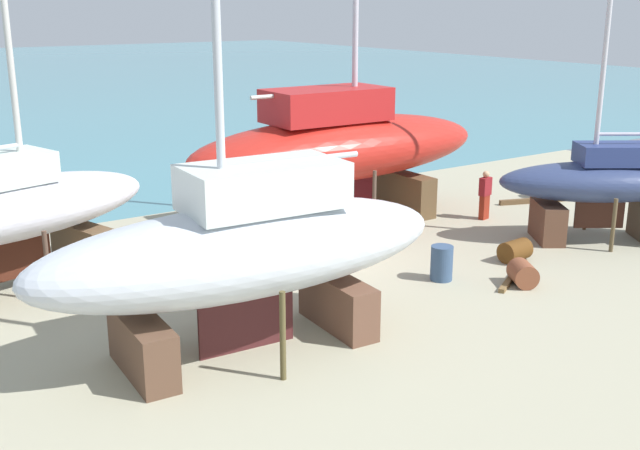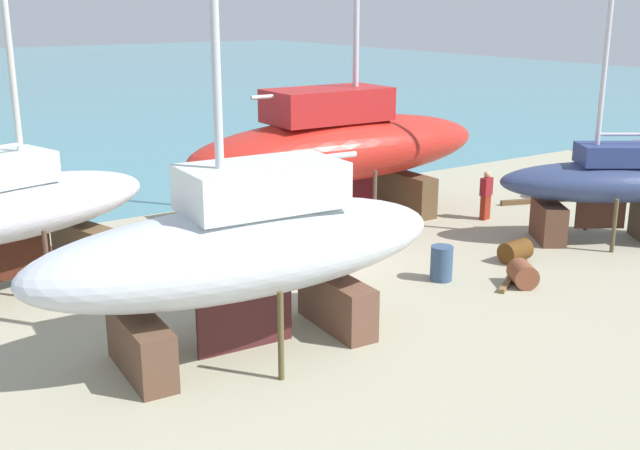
# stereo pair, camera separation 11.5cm
# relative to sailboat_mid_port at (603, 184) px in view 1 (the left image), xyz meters

# --- Properties ---
(ground_plane) EXTENTS (39.38, 39.38, 0.00)m
(ground_plane) POSITION_rel_sailboat_mid_port_xyz_m (-8.10, 0.68, -1.77)
(ground_plane) COLOR #A5A186
(sailboat_mid_port) EXTENTS (6.37, 5.23, 9.70)m
(sailboat_mid_port) POSITION_rel_sailboat_mid_port_xyz_m (0.00, 0.00, 0.00)
(sailboat_mid_port) COLOR brown
(sailboat_mid_port) RESTS_ON ground
(sailboat_far_slipway) EXTENTS (9.12, 3.44, 15.78)m
(sailboat_far_slipway) POSITION_rel_sailboat_mid_port_xyz_m (-12.68, -0.79, 0.46)
(sailboat_far_slipway) COLOR brown
(sailboat_far_slipway) RESTS_ON ground
(sailboat_small_center) EXTENTS (7.95, 4.49, 13.50)m
(sailboat_small_center) POSITION_rel_sailboat_mid_port_xyz_m (-15.78, 5.63, 0.30)
(sailboat_small_center) COLOR brown
(sailboat_small_center) RESTS_ON ground
(sailboat_large_starboard) EXTENTS (10.81, 3.79, 15.94)m
(sailboat_large_starboard) POSITION_rel_sailboat_mid_port_xyz_m (-5.50, 6.00, 0.79)
(sailboat_large_starboard) COLOR brown
(sailboat_large_starboard) RESTS_ON ground
(worker) EXTENTS (0.48, 0.32, 1.65)m
(worker) POSITION_rel_sailboat_mid_port_xyz_m (-1.14, 3.69, -0.91)
(worker) COLOR maroon
(worker) RESTS_ON ground
(barrel_tipped_left) EXTENTS (0.87, 1.04, 0.56)m
(barrel_tipped_left) POSITION_rel_sailboat_mid_port_xyz_m (-11.27, 4.44, -1.49)
(barrel_tipped_left) COLOR navy
(barrel_tipped_left) RESTS_ON ground
(barrel_rust_far) EXTENTS (0.94, 1.00, 0.63)m
(barrel_rust_far) POSITION_rel_sailboat_mid_port_xyz_m (-5.00, -1.43, -1.45)
(barrel_rust_far) COLOR brown
(barrel_rust_far) RESTS_ON ground
(barrel_tar_black) EXTENTS (0.92, 0.67, 0.61)m
(barrel_tar_black) POSITION_rel_sailboat_mid_port_xyz_m (-3.65, 0.05, -1.46)
(barrel_tar_black) COLOR #573413
(barrel_tar_black) RESTS_ON ground
(barrel_by_slipway) EXTENTS (0.66, 0.66, 0.92)m
(barrel_by_slipway) POSITION_rel_sailboat_mid_port_xyz_m (-6.43, 0.07, -1.30)
(barrel_by_slipway) COLOR #364E70
(barrel_by_slipway) RESTS_ON ground
(barrel_rust_near) EXTENTS (1.07, 1.05, 0.67)m
(barrel_rust_near) POSITION_rel_sailboat_mid_port_xyz_m (3.02, 4.48, -1.43)
(barrel_rust_near) COLOR maroon
(barrel_rust_near) RESTS_ON ground
(timber_long_aft) EXTENTS (3.06, 1.24, 0.18)m
(timber_long_aft) POSITION_rel_sailboat_mid_port_xyz_m (2.19, 4.12, -1.68)
(timber_long_aft) COLOR brown
(timber_long_aft) RESTS_ON ground
(timber_short_cross) EXTENTS (2.10, 1.29, 0.11)m
(timber_short_cross) POSITION_rel_sailboat_mid_port_xyz_m (-4.86, -0.95, -1.71)
(timber_short_cross) COLOR brown
(timber_short_cross) RESTS_ON ground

